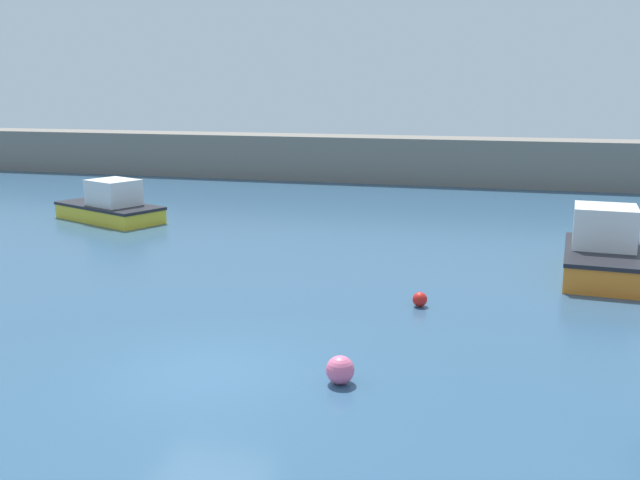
{
  "coord_description": "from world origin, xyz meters",
  "views": [
    {
      "loc": [
        5.85,
        -12.5,
        5.73
      ],
      "look_at": [
        0.02,
        8.74,
        0.95
      ],
      "focal_mm": 40.0,
      "sensor_mm": 36.0,
      "label": 1
    }
  ],
  "objects_px": {
    "cabin_cruiser_white": "(111,206)",
    "motorboat_grey_hull": "(603,251)",
    "mooring_buoy_red": "(420,299)",
    "mooring_buoy_pink": "(340,370)"
  },
  "relations": [
    {
      "from": "cabin_cruiser_white",
      "to": "motorboat_grey_hull",
      "type": "relative_size",
      "value": 1.15
    },
    {
      "from": "mooring_buoy_red",
      "to": "cabin_cruiser_white",
      "type": "bearing_deg",
      "value": 148.97
    },
    {
      "from": "cabin_cruiser_white",
      "to": "motorboat_grey_hull",
      "type": "xyz_separation_m",
      "value": [
        19.46,
        -4.15,
        0.14
      ]
    },
    {
      "from": "cabin_cruiser_white",
      "to": "mooring_buoy_red",
      "type": "height_order",
      "value": "cabin_cruiser_white"
    },
    {
      "from": "mooring_buoy_pink",
      "to": "mooring_buoy_red",
      "type": "bearing_deg",
      "value": 81.09
    },
    {
      "from": "mooring_buoy_red",
      "to": "motorboat_grey_hull",
      "type": "bearing_deg",
      "value": 42.55
    },
    {
      "from": "cabin_cruiser_white",
      "to": "mooring_buoy_red",
      "type": "xyz_separation_m",
      "value": [
        14.49,
        -8.72,
        -0.45
      ]
    },
    {
      "from": "mooring_buoy_red",
      "to": "mooring_buoy_pink",
      "type": "xyz_separation_m",
      "value": [
        -0.85,
        -5.41,
        0.09
      ]
    },
    {
      "from": "motorboat_grey_hull",
      "to": "mooring_buoy_red",
      "type": "height_order",
      "value": "motorboat_grey_hull"
    },
    {
      "from": "motorboat_grey_hull",
      "to": "mooring_buoy_pink",
      "type": "bearing_deg",
      "value": -26.05
    }
  ]
}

